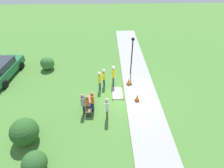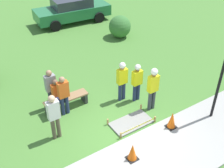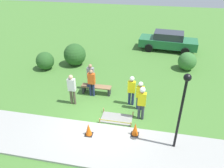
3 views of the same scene
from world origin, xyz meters
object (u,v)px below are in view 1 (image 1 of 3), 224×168
at_px(traffic_cone_far_patch, 129,81).
at_px(bystander_in_gray_shirt, 107,108).
at_px(person_seated_on_bench, 88,103).
at_px(bystander_in_orange_shirt, 93,100).
at_px(worker_trainee, 100,79).
at_px(bystander_in_white_shirt, 83,103).
at_px(parked_car_green, 2,69).
at_px(worker_supervisor, 104,76).
at_px(worker_assistant, 113,74).
at_px(park_bench, 89,105).
at_px(lamppost_near, 132,51).
at_px(traffic_cone_near_patch, 137,98).

relative_size(traffic_cone_far_patch, bystander_in_gray_shirt, 0.36).
xyz_separation_m(person_seated_on_bench, bystander_in_orange_shirt, (0.13, -0.33, 0.09)).
xyz_separation_m(worker_trainee, bystander_in_white_shirt, (-2.54, 1.06, -0.07)).
bearing_deg(parked_car_green, bystander_in_orange_shirt, -113.38).
height_order(worker_trainee, bystander_in_white_shirt, worker_trainee).
height_order(worker_supervisor, worker_trainee, worker_trainee).
height_order(traffic_cone_far_patch, worker_assistant, worker_assistant).
distance_m(park_bench, bystander_in_white_shirt, 0.81).
bearing_deg(person_seated_on_bench, park_bench, -9.06).
relative_size(park_bench, worker_supervisor, 1.05).
height_order(park_bench, bystander_in_white_shirt, bystander_in_white_shirt).
height_order(worker_supervisor, lamppost_near, lamppost_near).
relative_size(park_bench, parked_car_green, 0.36).
distance_m(park_bench, bystander_in_gray_shirt, 1.73).
relative_size(park_bench, person_seated_on_bench, 1.96).
height_order(bystander_in_white_shirt, parked_car_green, bystander_in_white_shirt).
distance_m(park_bench, worker_trainee, 2.34).
xyz_separation_m(person_seated_on_bench, worker_trainee, (2.44, -0.76, 0.17)).
height_order(traffic_cone_far_patch, park_bench, traffic_cone_far_patch).
bearing_deg(bystander_in_gray_shirt, lamppost_near, -22.77).
bearing_deg(traffic_cone_far_patch, lamppost_near, -12.18).
height_order(traffic_cone_far_patch, worker_supervisor, worker_supervisor).
bearing_deg(worker_trainee, parked_car_green, 76.44).
xyz_separation_m(traffic_cone_far_patch, bystander_in_orange_shirt, (-2.79, 2.83, 0.52)).
height_order(bystander_in_orange_shirt, lamppost_near, lamppost_near).
distance_m(traffic_cone_far_patch, bystander_in_white_shirt, 4.62).
bearing_deg(lamppost_near, bystander_in_orange_shirt, 144.45).
relative_size(traffic_cone_far_patch, bystander_in_orange_shirt, 0.39).
distance_m(bystander_in_gray_shirt, lamppost_near, 5.88).
relative_size(worker_assistant, bystander_in_white_shirt, 1.08).
distance_m(person_seated_on_bench, lamppost_near, 6.00).
distance_m(park_bench, lamppost_near, 5.88).
xyz_separation_m(traffic_cone_far_patch, bystander_in_white_shirt, (-3.02, 3.46, 0.54)).
distance_m(traffic_cone_near_patch, person_seated_on_bench, 3.71).
bearing_deg(person_seated_on_bench, worker_supervisor, -20.63).
xyz_separation_m(person_seated_on_bench, lamppost_near, (4.60, -3.52, 1.54)).
bearing_deg(traffic_cone_near_patch, bystander_in_gray_shirt, 124.59).
bearing_deg(lamppost_near, traffic_cone_far_patch, 167.82).
height_order(lamppost_near, parked_car_green, lamppost_near).
height_order(park_bench, person_seated_on_bench, person_seated_on_bench).
bearing_deg(worker_trainee, person_seated_on_bench, 162.69).
bearing_deg(worker_assistant, parked_car_green, 81.51).
bearing_deg(lamppost_near, worker_assistant, 133.21).
bearing_deg(worker_supervisor, person_seated_on_bench, 159.37).
bearing_deg(worker_supervisor, bystander_in_orange_shirt, 164.52).
relative_size(worker_supervisor, bystander_in_white_shirt, 0.98).
xyz_separation_m(lamppost_near, parked_car_green, (-0.10, 11.34, -1.58)).
height_order(traffic_cone_near_patch, person_seated_on_bench, person_seated_on_bench).
xyz_separation_m(worker_assistant, worker_trainee, (-0.62, 1.12, -0.08)).
distance_m(worker_assistant, bystander_in_orange_shirt, 3.32).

